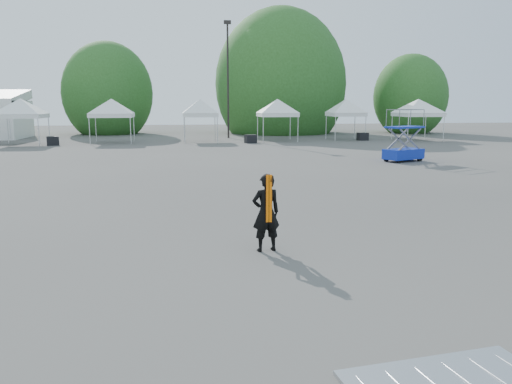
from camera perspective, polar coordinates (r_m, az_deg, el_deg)
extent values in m
plane|color=#474442|center=(11.75, -2.03, -4.71)|extent=(120.00, 120.00, 0.00)
cylinder|color=black|center=(43.53, -3.23, 12.42)|extent=(0.16, 0.16, 9.50)
cube|color=black|center=(44.00, -3.29, 18.81)|extent=(0.60, 0.25, 0.30)
cylinder|color=#382314|center=(51.74, -16.42, 7.66)|extent=(0.36, 0.36, 2.27)
ellipsoid|color=#28531B|center=(51.71, -16.58, 10.76)|extent=(4.16, 4.16, 4.78)
cylinder|color=#382314|center=(51.35, 2.77, 8.34)|extent=(0.36, 0.36, 2.80)
ellipsoid|color=#28531B|center=(51.36, 2.80, 12.18)|extent=(5.12, 5.12, 5.89)
cylinder|color=#382314|center=(53.66, 17.07, 7.61)|extent=(0.36, 0.36, 2.10)
ellipsoid|color=#28531B|center=(53.63, 17.21, 10.37)|extent=(3.84, 3.84, 4.42)
cylinder|color=silver|center=(38.39, -23.59, 6.30)|extent=(0.06, 0.06, 2.00)
cylinder|color=silver|center=(42.04, -26.50, 6.35)|extent=(0.06, 0.06, 2.00)
cylinder|color=silver|center=(41.25, -22.57, 6.58)|extent=(0.06, 0.06, 2.00)
cube|color=white|center=(40.17, -25.22, 7.86)|extent=(3.15, 3.15, 0.30)
pyramid|color=white|center=(40.16, -25.36, 9.64)|extent=(4.46, 4.46, 1.10)
cylinder|color=silver|center=(38.62, -18.49, 6.64)|extent=(0.06, 0.06, 2.00)
cylinder|color=silver|center=(38.25, -14.13, 6.83)|extent=(0.06, 0.06, 2.00)
cylinder|color=silver|center=(41.51, -17.83, 6.89)|extent=(0.06, 0.06, 2.00)
cylinder|color=silver|center=(41.16, -13.77, 7.06)|extent=(0.06, 0.06, 2.00)
cube|color=white|center=(39.82, -16.14, 8.41)|extent=(3.13, 3.13, 0.30)
pyramid|color=white|center=(39.81, -16.22, 10.21)|extent=(4.42, 4.42, 1.10)
cylinder|color=silver|center=(38.54, -8.15, 7.05)|extent=(0.06, 0.06, 2.00)
cylinder|color=silver|center=(38.65, -4.44, 7.13)|extent=(0.06, 0.06, 2.00)
cylinder|color=silver|center=(41.02, -8.20, 7.23)|extent=(0.06, 0.06, 2.00)
cylinder|color=silver|center=(41.12, -4.71, 7.31)|extent=(0.06, 0.06, 2.00)
cube|color=white|center=(39.77, -6.40, 8.74)|extent=(2.68, 2.68, 0.30)
pyramid|color=white|center=(39.76, -6.44, 10.54)|extent=(3.80, 3.80, 1.10)
cylinder|color=silver|center=(38.82, 0.83, 7.18)|extent=(0.06, 0.06, 2.00)
cylinder|color=silver|center=(39.38, 4.82, 7.18)|extent=(0.06, 0.06, 2.00)
cylinder|color=silver|center=(41.54, 0.18, 7.37)|extent=(0.06, 0.06, 2.00)
cylinder|color=silver|center=(42.06, 3.93, 7.38)|extent=(0.06, 0.06, 2.00)
cube|color=white|center=(40.39, 2.45, 8.82)|extent=(2.96, 2.96, 0.30)
pyramid|color=white|center=(40.38, 2.47, 10.59)|extent=(4.18, 4.18, 1.10)
cylinder|color=silver|center=(40.65, 9.05, 7.19)|extent=(0.06, 0.06, 2.00)
cylinder|color=silver|center=(41.50, 12.42, 7.13)|extent=(0.06, 0.06, 2.00)
cylinder|color=silver|center=(43.07, 8.02, 7.37)|extent=(0.06, 0.06, 2.00)
cylinder|color=silver|center=(43.87, 11.21, 7.33)|extent=(0.06, 0.06, 2.00)
cube|color=white|center=(42.21, 10.22, 8.72)|extent=(2.74, 2.74, 0.30)
pyramid|color=white|center=(42.20, 10.28, 10.42)|extent=(3.87, 3.87, 1.10)
cylinder|color=silver|center=(41.03, 16.97, 6.90)|extent=(0.06, 0.06, 2.00)
cylinder|color=silver|center=(42.43, 20.66, 6.78)|extent=(0.06, 0.06, 2.00)
cylinder|color=silver|center=(43.76, 15.26, 7.16)|extent=(0.06, 0.06, 2.00)
cylinder|color=silver|center=(45.07, 18.78, 7.06)|extent=(0.06, 0.06, 2.00)
cube|color=white|center=(43.01, 18.00, 8.42)|extent=(3.21, 3.21, 0.30)
pyramid|color=white|center=(43.00, 18.09, 10.08)|extent=(4.54, 4.54, 1.10)
imported|color=black|center=(10.16, 1.15, -2.38)|extent=(0.64, 0.48, 1.61)
cube|color=#FF6905|center=(9.94, 1.31, -0.77)|extent=(0.13, 0.02, 0.97)
cube|color=#0C289C|center=(27.19, 16.48, 4.20)|extent=(2.32, 1.78, 0.52)
cube|color=#0C289C|center=(27.09, 16.63, 7.12)|extent=(2.23, 1.71, 0.09)
cylinder|color=black|center=(26.35, 16.04, 3.53)|extent=(0.34, 0.24, 0.31)
cylinder|color=black|center=(27.52, 18.21, 3.69)|extent=(0.34, 0.24, 0.31)
cylinder|color=black|center=(26.93, 14.66, 3.73)|extent=(0.34, 0.24, 0.31)
cylinder|color=black|center=(28.08, 16.85, 3.88)|extent=(0.34, 0.24, 0.31)
cube|color=black|center=(38.73, -22.20, 5.42)|extent=(0.96, 0.83, 0.64)
cube|color=black|center=(38.05, -0.62, 6.09)|extent=(0.94, 0.80, 0.64)
cube|color=black|center=(41.74, 12.10, 6.22)|extent=(0.87, 0.71, 0.63)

